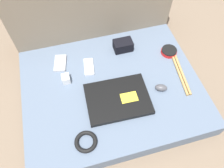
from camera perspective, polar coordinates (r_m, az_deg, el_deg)
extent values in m
plane|color=#7A6651|center=(1.34, 0.00, -3.03)|extent=(8.00, 8.00, 0.00)
cube|color=slate|center=(1.29, 0.00, -1.81)|extent=(1.01, 0.79, 0.11)
cube|color=#7F705B|center=(1.46, -5.43, 18.80)|extent=(1.01, 0.20, 0.52)
cube|color=black|center=(1.18, 1.50, -3.90)|extent=(0.35, 0.27, 0.03)
cube|color=yellow|center=(1.17, 4.48, -3.49)|extent=(0.09, 0.06, 0.00)
ellipsoid|color=#4C4C51|center=(1.24, 12.71, -0.95)|extent=(0.08, 0.06, 0.04)
cylinder|color=red|center=(1.43, 14.63, 8.18)|extent=(0.10, 0.10, 0.02)
cylinder|color=black|center=(1.42, 14.74, 8.54)|extent=(0.09, 0.09, 0.01)
cube|color=#B7B7BC|center=(1.37, -13.36, 5.33)|extent=(0.09, 0.13, 0.01)
cube|color=silver|center=(1.32, -6.05, 4.48)|extent=(0.07, 0.13, 0.01)
cube|color=black|center=(1.39, 2.89, 10.04)|extent=(0.12, 0.08, 0.07)
cube|color=silver|center=(1.27, -11.94, 1.34)|extent=(0.04, 0.05, 0.05)
torus|color=black|center=(1.10, -6.84, -14.74)|extent=(0.11, 0.11, 0.02)
cylinder|color=tan|center=(1.36, 16.76, 3.67)|extent=(0.06, 0.35, 0.01)
cylinder|color=tan|center=(1.36, 17.46, 3.74)|extent=(0.06, 0.35, 0.01)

